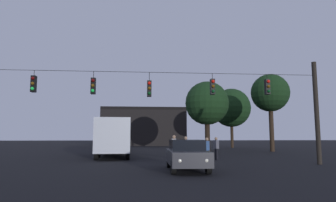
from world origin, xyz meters
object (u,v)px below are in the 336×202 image
Objects in this scene: tree_behind_building at (231,108)px; tree_right_far at (207,103)px; car_far_left at (119,144)px; pedestrian_crossing_center at (207,149)px; pedestrian_crossing_right at (186,147)px; car_near_right at (187,154)px; pedestrian_near_bus at (216,147)px; pedestrian_crossing_left at (174,147)px; tree_left_silhouette at (270,93)px; city_bus at (114,134)px.

tree_right_far is at bearing -119.64° from tree_behind_building.
car_far_left is 11.19m from tree_right_far.
pedestrian_crossing_center is 2.13m from pedestrian_crossing_right.
pedestrian_crossing_center reaches higher than car_near_right.
pedestrian_near_bus is 22.99m from tree_behind_building.
pedestrian_crossing_left reaches higher than pedestrian_crossing_right.
car_far_left is 0.51× the size of tree_left_silhouette.
pedestrian_crossing_right is (-1.08, 1.83, 0.04)m from pedestrian_crossing_center.
tree_left_silhouette reaches higher than pedestrian_near_bus.
pedestrian_crossing_center is 0.99× the size of pedestrian_near_bus.
pedestrian_crossing_right is 1.03× the size of pedestrian_near_bus.
tree_behind_building is at bearing 64.40° from pedestrian_crossing_left.
pedestrian_near_bus is 15.20m from tree_left_silhouette.
car_near_right is 0.51× the size of tree_behind_building.
car_near_right is 2.60× the size of pedestrian_crossing_right.
tree_left_silhouette reaches higher than tree_behind_building.
car_near_right is at bearing -105.85° from tree_right_far.
tree_left_silhouette reaches higher than tree_right_far.
tree_left_silhouette is 7.39m from tree_right_far.
pedestrian_crossing_right is 2.33m from pedestrian_near_bus.
pedestrian_near_bus is at bearing -109.90° from tree_behind_building.
tree_behind_building is (10.84, 22.63, 4.79)m from pedestrian_crossing_left.
city_bus is at bearing 124.77° from pedestrian_crossing_left.
tree_behind_building reaches higher than pedestrian_crossing_left.
pedestrian_near_bus is at bearing 12.92° from pedestrian_crossing_right.
city_bus reaches higher than pedestrian_crossing_left.
pedestrian_crossing_left is 18.24m from tree_left_silhouette.
pedestrian_crossing_right is at bearing 82.08° from car_near_right.
pedestrian_crossing_right is at bearing -134.74° from tree_left_silhouette.
tree_left_silhouette is (11.30, 11.40, 5.53)m from pedestrian_crossing_right.
tree_behind_building is (15.68, 7.27, 5.00)m from car_far_left.
pedestrian_crossing_right is at bearing -167.08° from pedestrian_near_bus.
city_bus is 1.29× the size of tree_left_silhouette.
tree_behind_building is (8.83, 23.48, 4.89)m from pedestrian_crossing_center.
pedestrian_near_bus is 0.19× the size of tree_left_silhouette.
pedestrian_crossing_center is 14.12m from tree_right_far.
city_bus is at bearing 112.78° from car_near_right.
city_bus is 6.32× the size of pedestrian_crossing_left.
car_far_left is at bearing 111.86° from pedestrian_crossing_right.
tree_left_silhouette reaches higher than car_near_right.
pedestrian_crossing_left is (4.84, -15.36, 0.21)m from car_far_left.
car_near_right is 29.69m from tree_behind_building.
tree_behind_building is at bearing 97.69° from tree_left_silhouette.
pedestrian_crossing_left is at bearing -72.50° from car_far_left.
tree_right_far is (9.78, -3.10, 4.46)m from car_far_left.
pedestrian_crossing_left is 1.35m from pedestrian_crossing_right.
tree_behind_building reaches higher than car_near_right.
pedestrian_crossing_center is at bearing -59.52° from pedestrian_crossing_right.
pedestrian_crossing_center reaches higher than car_far_left.
car_far_left is at bearing 120.10° from pedestrian_near_bus.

